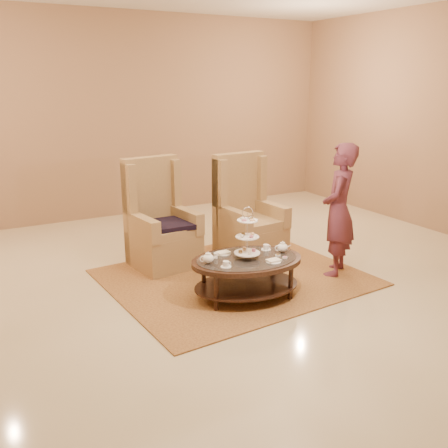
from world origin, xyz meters
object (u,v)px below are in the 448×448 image
armchair_right (247,223)px  armchair_left (160,230)px  tea_table (247,265)px  person (339,210)px

armchair_right → armchair_left: bearing=163.3°
tea_table → armchair_right: bearing=68.8°
tea_table → armchair_left: armchair_left is taller
armchair_left → armchair_right: armchair_right is taller
armchair_left → tea_table: bearing=-80.3°
tea_table → person: person is taller
person → armchair_left: bearing=-77.2°
person → tea_table: bearing=-36.5°
tea_table → armchair_right: 1.40m
armchair_left → armchair_right: bearing=-19.6°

